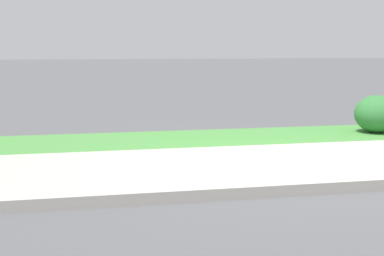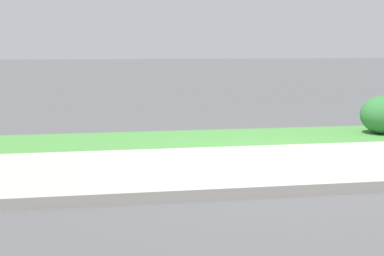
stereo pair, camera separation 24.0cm
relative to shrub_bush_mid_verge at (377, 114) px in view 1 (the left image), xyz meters
name	(u,v)px [view 1 (the left image)]	position (x,y,z in m)	size (l,w,h in m)	color
ground_plane	(280,164)	(-2.60, -2.07, -0.33)	(120.00, 120.00, 0.00)	#515154
sidewalk_pavement	(280,164)	(-2.60, -2.07, -0.32)	(18.00, 2.58, 0.01)	#ADA89E
grass_verge	(233,137)	(-2.60, 0.07, -0.33)	(18.00, 1.69, 0.01)	#47893D
street_curb	(328,186)	(-2.60, -3.44, -0.27)	(18.00, 0.16, 0.12)	#ADA89E
shrub_bush_mid_verge	(377,114)	(0.00, 0.00, 0.00)	(0.78, 0.78, 0.66)	#337538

